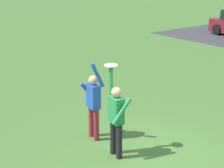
{
  "coord_description": "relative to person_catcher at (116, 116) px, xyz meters",
  "views": [
    {
      "loc": [
        5.53,
        -5.1,
        4.14
      ],
      "look_at": [
        -0.89,
        -0.21,
        1.54
      ],
      "focal_mm": 58.62,
      "sensor_mm": 36.0,
      "label": 1
    }
  ],
  "objects": [
    {
      "name": "frisbee_disc",
      "position": [
        -0.22,
        0.02,
        1.11
      ],
      "size": [
        0.28,
        0.28,
        0.02
      ],
      "primitive_type": "cylinder",
      "color": "white",
      "rests_on": "person_catcher"
    },
    {
      "name": "person_catcher",
      "position": [
        0.0,
        0.0,
        0.0
      ],
      "size": [
        0.56,
        0.49,
        2.08
      ],
      "rotation": [
        0.0,
        0.0,
        3.04
      ],
      "color": "black",
      "rests_on": "ground_plane"
    },
    {
      "name": "ground_plane",
      "position": [
        0.36,
        0.49,
        -0.98
      ],
      "size": [
        120.0,
        120.0,
        0.0
      ],
      "primitive_type": "plane",
      "color": "#426B2D"
    },
    {
      "name": "person_defender",
      "position": [
        -1.05,
        0.11,
        -0.0
      ],
      "size": [
        0.57,
        0.49,
        2.04
      ],
      "rotation": [
        0.0,
        0.0,
        6.18
      ],
      "color": "maroon",
      "rests_on": "ground_plane"
    }
  ]
}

